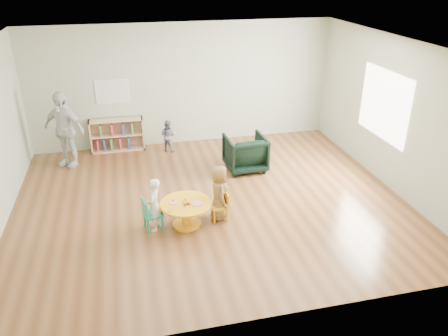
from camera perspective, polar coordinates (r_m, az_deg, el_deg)
The scene contains 11 objects.
room at distance 7.30m, azimuth -1.91°, elevation 8.67°, with size 7.10×7.00×2.80m.
activity_table at distance 7.24m, azimuth -4.98°, elevation -5.44°, with size 0.85×0.85×0.47m.
kid_chair_left at distance 7.20m, azimuth -9.59°, elevation -5.86°, with size 0.34×0.34×0.56m.
kid_chair_right at distance 7.38m, azimuth -0.25°, elevation -4.87°, with size 0.29×0.29×0.51m.
bookshelf at distance 10.38m, azimuth -13.84°, elevation 4.23°, with size 1.20×0.30×0.75m.
alphabet_poster at distance 10.19m, azimuth -14.36°, elevation 9.64°, with size 0.74×0.01×0.54m.
armchair at distance 9.11m, azimuth 2.79°, elevation 1.99°, with size 0.79×0.82×0.74m, color black.
child_left at distance 7.11m, azimuth -9.09°, elevation -4.79°, with size 0.33×0.22×0.91m, color white.
child_right at distance 7.31m, azimuth -0.60°, elevation -3.27°, with size 0.48×0.31×0.98m, color gold.
toddler at distance 10.10m, azimuth -7.36°, elevation 4.22°, with size 0.36×0.28×0.74m, color #171B3A.
adult_caretaker at distance 9.72m, azimuth -20.17°, elevation 4.74°, with size 0.95×0.40×1.62m, color silver.
Camera 1 is at (-1.35, -6.85, 4.01)m, focal length 35.00 mm.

